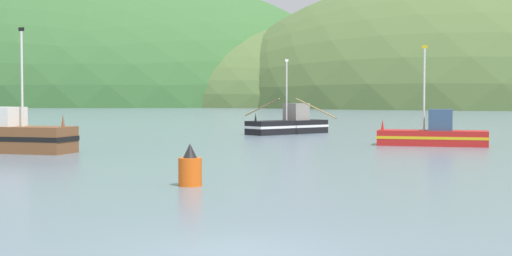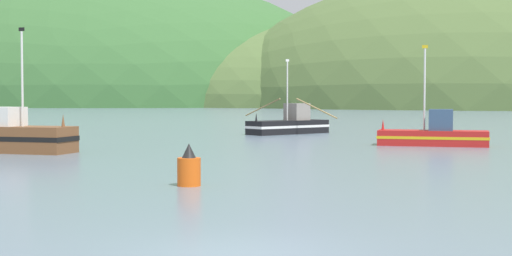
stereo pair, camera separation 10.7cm
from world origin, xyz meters
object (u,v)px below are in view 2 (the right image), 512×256
fishing_boat_red (434,135)px  fishing_boat_black (289,124)px  fishing_boat_brown (10,136)px  channel_buoy (189,169)px

fishing_boat_red → fishing_boat_black: (-12.25, 11.94, 0.09)m
fishing_boat_brown → fishing_boat_black: fishing_boat_brown is taller
fishing_boat_brown → fishing_boat_black: (10.36, 24.02, -0.11)m
fishing_boat_black → channel_buoy: (4.79, -35.39, -0.18)m
fishing_boat_red → fishing_boat_black: bearing=-44.5°
fishing_boat_brown → channel_buoy: 18.94m
fishing_boat_black → channel_buoy: fishing_boat_black is taller
fishing_boat_red → fishing_boat_black: size_ratio=0.73×
fishing_boat_brown → channel_buoy: fishing_boat_brown is taller
fishing_boat_red → channel_buoy: bearing=72.1°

